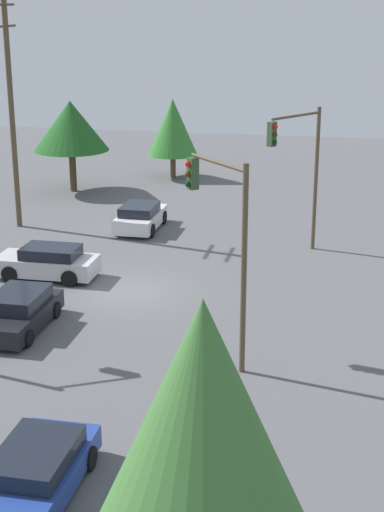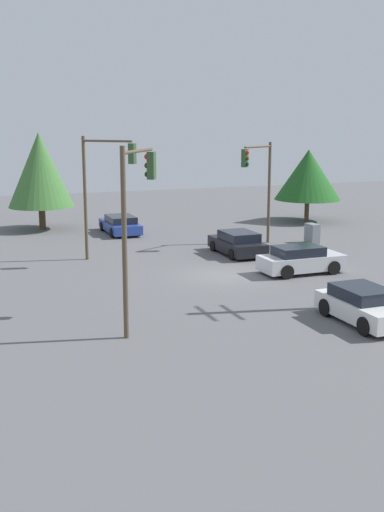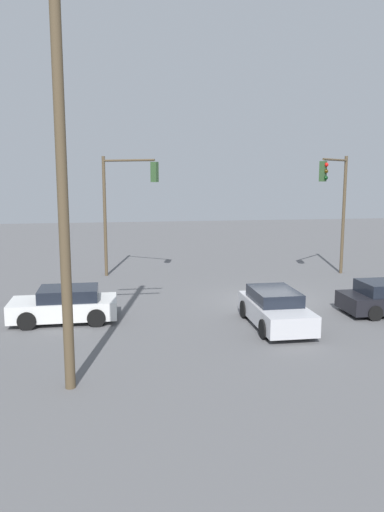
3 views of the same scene
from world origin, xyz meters
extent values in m
plane|color=#5B5B5E|center=(0.00, 0.00, 0.00)|extent=(80.00, 80.00, 0.00)
cube|color=silver|center=(9.00, 1.87, 0.54)|extent=(4.10, 1.91, 0.70)
cube|color=black|center=(8.80, 1.87, 1.12)|extent=(2.25, 1.68, 0.47)
cylinder|color=black|center=(10.27, 2.78, 0.35)|extent=(0.70, 0.22, 0.70)
cylinder|color=black|center=(10.27, 0.96, 0.35)|extent=(0.70, 0.22, 0.70)
cylinder|color=black|center=(7.73, 2.78, 0.35)|extent=(0.70, 0.22, 0.70)
cylinder|color=black|center=(7.73, 0.96, 0.35)|extent=(0.70, 0.22, 0.70)
cube|color=silver|center=(1.01, 3.85, 0.56)|extent=(1.80, 4.28, 0.73)
cube|color=black|center=(1.01, 3.63, 1.16)|extent=(1.58, 2.35, 0.47)
cylinder|color=black|center=(0.15, 5.17, 0.35)|extent=(0.22, 0.70, 0.70)
cylinder|color=black|center=(1.86, 5.17, 0.35)|extent=(0.22, 0.70, 0.70)
cylinder|color=black|center=(0.15, 2.52, 0.35)|extent=(0.22, 0.70, 0.70)
cylinder|color=black|center=(1.86, 2.52, 0.35)|extent=(0.22, 0.70, 0.70)
cylinder|color=black|center=(-3.13, 1.89, 0.31)|extent=(0.62, 0.22, 0.62)
cylinder|color=black|center=(-3.13, 3.73, 0.31)|extent=(0.62, 0.22, 0.62)
cylinder|color=brown|center=(7.43, -7.06, 3.37)|extent=(0.18, 0.18, 6.73)
cylinder|color=brown|center=(6.09, -6.13, 6.48)|extent=(2.74, 1.95, 0.12)
cube|color=#2D4C28|center=(4.76, -5.21, 5.86)|extent=(0.44, 0.42, 1.05)
sphere|color=red|center=(4.66, -5.35, 6.19)|extent=(0.22, 0.22, 0.22)
sphere|color=#392605|center=(4.66, -5.35, 5.86)|extent=(0.22, 0.22, 0.22)
sphere|color=black|center=(4.66, -5.35, 5.52)|extent=(0.22, 0.22, 0.22)
cylinder|color=brown|center=(-6.17, -5.58, 3.38)|extent=(0.18, 0.18, 6.77)
cylinder|color=brown|center=(-5.04, -4.55, 6.52)|extent=(2.36, 2.15, 0.12)
cube|color=#2D4C28|center=(-3.90, -3.52, 5.89)|extent=(0.44, 0.44, 1.05)
sphere|color=red|center=(-4.02, -3.39, 6.23)|extent=(0.22, 0.22, 0.22)
sphere|color=#392605|center=(-4.02, -3.39, 5.89)|extent=(0.22, 0.22, 0.22)
sphere|color=black|center=(-4.02, -3.39, 5.56)|extent=(0.22, 0.22, 0.22)
cylinder|color=brown|center=(8.28, 8.27, 5.86)|extent=(0.28, 0.28, 11.71)
camera|label=1|loc=(-28.74, -8.58, 11.34)|focal=55.00mm
camera|label=2|loc=(28.48, -12.67, 7.51)|focal=45.00mm
camera|label=3|loc=(7.06, 21.42, 5.71)|focal=35.00mm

